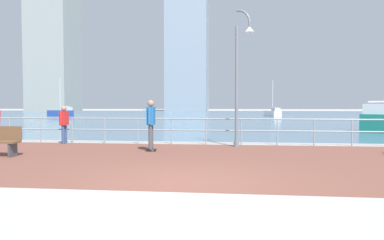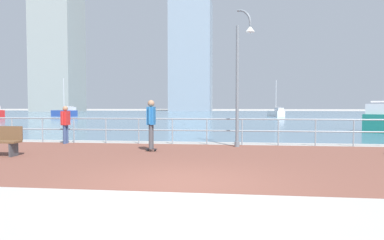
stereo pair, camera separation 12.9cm
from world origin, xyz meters
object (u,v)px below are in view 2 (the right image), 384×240
at_px(lamppost, 241,71).
at_px(skateboarder, 151,121).
at_px(sailboat_yellow, 276,113).
at_px(bystander, 66,122).
at_px(sailboat_ivory, 65,112).

xyz_separation_m(lamppost, skateboarder, (-3.06, -1.54, -1.79)).
bearing_deg(sailboat_yellow, bystander, -109.47).
relative_size(lamppost, sailboat_ivory, 0.91).
bearing_deg(lamppost, sailboat_ivory, 125.68).
relative_size(sailboat_yellow, sailboat_ivory, 0.93).
xyz_separation_m(sailboat_yellow, sailboat_ivory, (-31.27, -2.21, 0.04)).
bearing_deg(lamppost, sailboat_yellow, 80.91).
xyz_separation_m(bystander, sailboat_yellow, (13.10, 37.07, -0.40)).
relative_size(lamppost, skateboarder, 2.94).
bearing_deg(sailboat_ivory, lamppost, -54.32).
bearing_deg(skateboarder, sailboat_yellow, 76.92).
relative_size(lamppost, sailboat_yellow, 0.97).
height_order(skateboarder, sailboat_yellow, sailboat_yellow).
xyz_separation_m(skateboarder, sailboat_ivory, (-22.22, 36.74, -0.51)).
distance_m(bystander, sailboat_ivory, 39.31).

